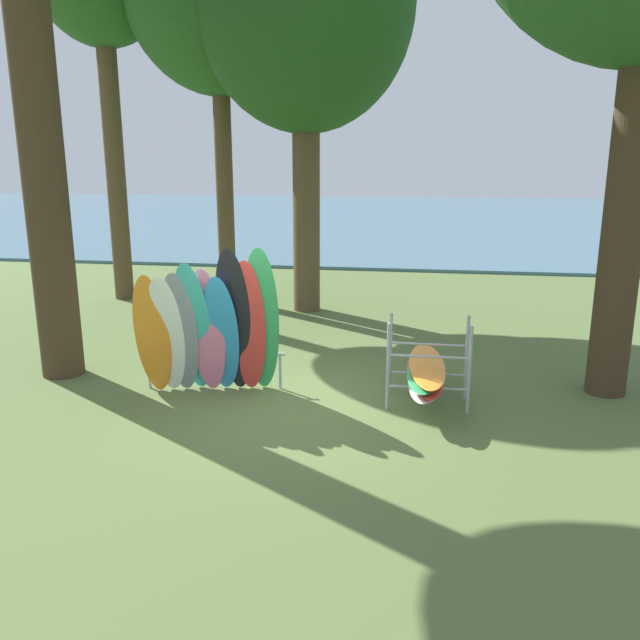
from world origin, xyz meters
TOP-DOWN VIEW (x-y plane):
  - ground_plane at (0.00, 0.00)m, footprint 80.00×80.00m
  - lake_water at (0.00, 29.34)m, footprint 80.00×36.00m
  - tree_far_left_back at (-0.74, 5.92)m, footprint 4.58×4.58m
  - leaning_board_pile at (-1.19, 0.31)m, footprint 2.14×0.95m
  - board_storage_rack at (1.96, 0.43)m, footprint 1.15×2.13m

SIDE VIEW (x-z plane):
  - ground_plane at x=0.00m, z-range 0.00..0.00m
  - lake_water at x=0.00m, z-range 0.00..0.10m
  - board_storage_rack at x=1.96m, z-range -0.13..1.12m
  - leaning_board_pile at x=-1.19m, z-range -0.12..2.12m
  - tree_far_left_back at x=-0.74m, z-range 1.89..11.06m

